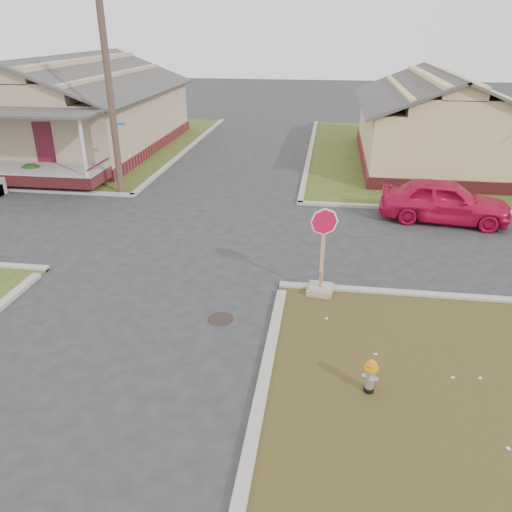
# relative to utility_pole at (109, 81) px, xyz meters

# --- Properties ---
(ground) EXTENTS (120.00, 120.00, 0.00)m
(ground) POSITION_rel_utility_pole_xyz_m (4.20, -8.90, -4.66)
(ground) COLOR #28282A
(ground) RESTS_ON ground
(verge_far_left) EXTENTS (19.00, 19.00, 0.05)m
(verge_far_left) POSITION_rel_utility_pole_xyz_m (-8.80, 9.10, -4.64)
(verge_far_left) COLOR #374819
(verge_far_left) RESTS_ON ground
(curbs) EXTENTS (80.00, 40.00, 0.12)m
(curbs) POSITION_rel_utility_pole_xyz_m (4.20, -3.90, -4.66)
(curbs) COLOR #A69F96
(curbs) RESTS_ON ground
(manhole) EXTENTS (0.64, 0.64, 0.01)m
(manhole) POSITION_rel_utility_pole_xyz_m (6.40, -9.40, -4.66)
(manhole) COLOR black
(manhole) RESTS_ON ground
(corner_house) EXTENTS (10.10, 15.50, 5.30)m
(corner_house) POSITION_rel_utility_pole_xyz_m (-5.80, 7.78, -2.38)
(corner_house) COLOR maroon
(corner_house) RESTS_ON ground
(side_house_yellow) EXTENTS (7.60, 11.60, 4.70)m
(side_house_yellow) POSITION_rel_utility_pole_xyz_m (14.20, 7.60, -2.47)
(side_house_yellow) COLOR maroon
(side_house_yellow) RESTS_ON ground
(utility_pole) EXTENTS (1.80, 0.28, 9.00)m
(utility_pole) POSITION_rel_utility_pole_xyz_m (0.00, 0.00, 0.00)
(utility_pole) COLOR #432E26
(utility_pole) RESTS_ON ground
(fire_hydrant) EXTENTS (0.28, 0.28, 0.76)m
(fire_hydrant) POSITION_rel_utility_pole_xyz_m (9.91, -11.69, -4.20)
(fire_hydrant) COLOR black
(fire_hydrant) RESTS_ON ground
(stop_sign) EXTENTS (0.70, 0.68, 2.45)m
(stop_sign) POSITION_rel_utility_pole_xyz_m (8.84, -7.75, -4.08)
(stop_sign) COLOR tan
(stop_sign) RESTS_ON ground
(red_sedan) EXTENTS (4.86, 2.50, 1.58)m
(red_sedan) POSITION_rel_utility_pole_xyz_m (13.20, -1.42, -3.87)
(red_sedan) COLOR #C30D3A
(red_sedan) RESTS_ON ground
(hedge_right) EXTENTS (1.31, 1.07, 1.00)m
(hedge_right) POSITION_rel_utility_pole_xyz_m (-4.49, 0.64, -4.11)
(hedge_right) COLOR #1A3914
(hedge_right) RESTS_ON verge_far_left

